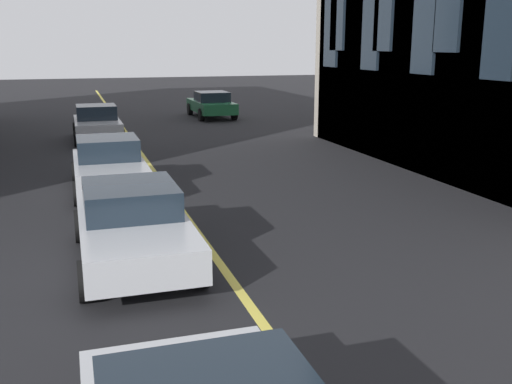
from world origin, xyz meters
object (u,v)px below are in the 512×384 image
object	(u,v)px
car_green_parked_a	(211,104)
car_silver_mid	(132,223)
car_silver_far	(97,123)
car_silver_oncoming	(109,165)

from	to	relation	value
car_green_parked_a	car_silver_mid	size ratio (longest dim) A/B	1.00
car_silver_far	car_silver_mid	world-z (taller)	car_silver_far
car_silver_mid	car_silver_far	bearing A→B (deg)	-0.52
car_silver_far	car_green_parked_a	world-z (taller)	car_silver_far
car_silver_far	car_silver_oncoming	bearing A→B (deg)	179.02
car_green_parked_a	car_silver_mid	xyz separation A→B (m)	(-20.72, 6.32, 0.00)
car_green_parked_a	car_silver_mid	distance (m)	21.66
car_silver_mid	car_silver_oncoming	bearing A→B (deg)	0.22
car_silver_far	car_silver_oncoming	size ratio (longest dim) A/B	1.00
car_silver_far	car_green_parked_a	bearing A→B (deg)	-44.95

